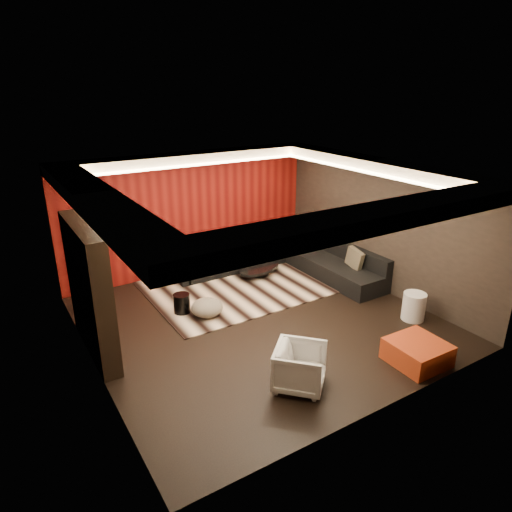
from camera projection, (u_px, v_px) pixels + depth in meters
floor at (259, 321)px, 8.63m from camera, size 6.00×6.00×0.02m
ceiling at (260, 172)px, 7.62m from camera, size 6.00×6.00×0.02m
wall_back at (190, 213)px, 10.51m from camera, size 6.00×0.02×2.80m
wall_left at (85, 289)px, 6.64m from camera, size 0.02×6.00×2.80m
wall_right at (380, 225)px, 9.61m from camera, size 0.02×6.00×2.80m
red_feature_wall at (190, 213)px, 10.48m from camera, size 5.98×0.05×2.78m
soffit_back at (193, 158)px, 9.80m from camera, size 6.00×0.60×0.22m
soffit_front at (379, 217)px, 5.52m from camera, size 6.00×0.60×0.22m
soffit_left at (96, 200)px, 6.33m from camera, size 0.60×4.80×0.22m
soffit_right at (375, 165)px, 9.00m from camera, size 0.60×4.80×0.22m
cove_back at (200, 164)px, 9.57m from camera, size 4.80×0.08×0.04m
cove_front at (358, 218)px, 5.83m from camera, size 4.80×0.08×0.04m
cove_left at (121, 203)px, 6.53m from camera, size 0.08×4.80×0.04m
cove_right at (362, 171)px, 8.86m from camera, size 0.08×4.80×0.04m
tv_surround at (89, 290)px, 7.30m from camera, size 0.30×2.00×2.20m
tv_screen at (97, 268)px, 7.25m from camera, size 0.04×1.30×0.80m
tv_shelf at (103, 310)px, 7.52m from camera, size 0.04×1.60×0.04m
rug at (240, 284)px, 10.14m from camera, size 4.01×3.02×0.02m
coffee_table at (259, 270)px, 10.63m from camera, size 1.63×1.63×0.21m
drum_stool at (182, 303)px, 8.83m from camera, size 0.35×0.35×0.38m
striped_pouf at (207, 308)px, 8.71m from camera, size 0.74×0.74×0.33m
white_side_table at (414, 306)px, 8.58m from camera, size 0.49×0.49×0.53m
orange_ottoman at (417, 352)px, 7.27m from camera, size 0.85×0.85×0.37m
armchair at (300, 367)px, 6.64m from camera, size 1.02×1.02×0.66m
sectional_sofa at (279, 259)px, 10.87m from camera, size 3.65×3.50×0.75m
throw_pillows at (293, 244)px, 10.82m from camera, size 1.83×2.72×0.50m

